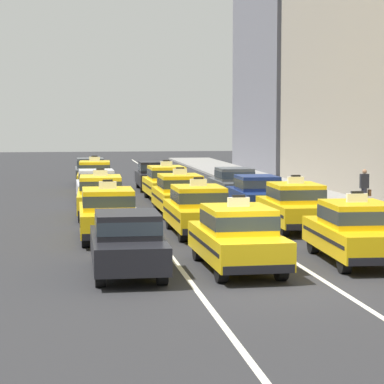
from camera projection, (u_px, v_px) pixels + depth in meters
name	position (u px, v px, depth m)	size (l,w,h in m)	color
ground_plane	(265.00, 288.00, 18.49)	(160.00, 160.00, 0.00)	#2B2B2D
lane_stripe_left_center	(130.00, 202.00, 37.94)	(0.14, 80.00, 0.01)	silver
lane_stripe_center_right	(197.00, 201.00, 38.42)	(0.14, 80.00, 0.01)	silver
sidewalk_curb	(344.00, 208.00, 34.34)	(4.00, 90.00, 0.15)	gray
sedan_left_nearest	(127.00, 241.00, 20.00)	(1.79, 4.31, 1.58)	black
taxi_left_second	(108.00, 213.00, 25.80)	(1.85, 4.57, 1.96)	black
taxi_left_third	(101.00, 196.00, 31.70)	(1.94, 4.61, 1.96)	black
sedan_left_fourth	(96.00, 185.00, 36.90)	(1.79, 4.31, 1.58)	black
taxi_left_fifth	(95.00, 176.00, 42.84)	(1.98, 4.62, 1.96)	black
sedan_left_sixth	(90.00, 170.00, 48.00)	(1.76, 4.30, 1.58)	black
taxi_center_nearest	(237.00, 236.00, 20.59)	(1.90, 4.59, 1.96)	black
taxi_center_second	(198.00, 209.00, 26.90)	(1.85, 4.57, 1.96)	black
taxi_center_third	(180.00, 194.00, 32.49)	(1.86, 4.58, 1.96)	black
taxi_center_fourth	(166.00, 182.00, 38.32)	(1.91, 4.59, 1.96)	black
sedan_center_fifth	(154.00, 175.00, 44.04)	(1.79, 4.31, 1.58)	black
taxi_right_nearest	(355.00, 231.00, 21.68)	(2.02, 4.64, 1.96)	black
taxi_right_second	(295.00, 206.00, 28.00)	(1.91, 4.60, 1.96)	black
sedan_right_third	(257.00, 193.00, 33.01)	(1.77, 4.30, 1.58)	black
sedan_right_fourth	(234.00, 183.00, 38.28)	(1.81, 4.32, 1.58)	black
pedestrian_near_crosswalk	(364.00, 188.00, 34.39)	(0.47, 0.24, 1.61)	#23232D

